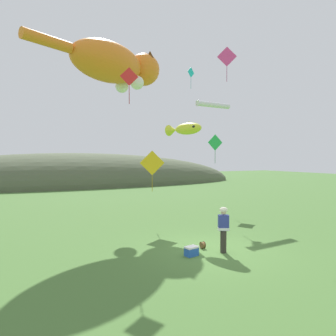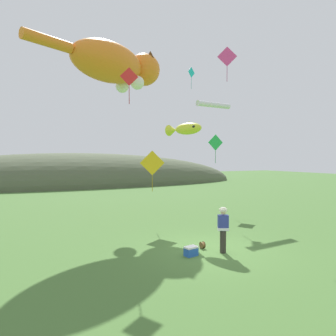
# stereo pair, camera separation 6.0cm
# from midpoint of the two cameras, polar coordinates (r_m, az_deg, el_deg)

# --- Properties ---
(ground_plane) EXTENTS (120.00, 120.00, 0.00)m
(ground_plane) POSITION_cam_midpoint_polar(r_m,az_deg,el_deg) (12.55, 8.07, -15.24)
(ground_plane) COLOR #477033
(distant_hill_ridge) EXTENTS (50.11, 15.90, 8.87)m
(distant_hill_ridge) POSITION_cam_midpoint_polar(r_m,az_deg,el_deg) (44.23, -16.88, -3.01)
(distant_hill_ridge) COLOR #4C563D
(distant_hill_ridge) RESTS_ON ground
(festival_attendant) EXTENTS (0.49, 0.41, 1.77)m
(festival_attendant) POSITION_cam_midpoint_polar(r_m,az_deg,el_deg) (12.08, 10.37, -11.25)
(festival_attendant) COLOR #332D28
(festival_attendant) RESTS_ON ground
(kite_spool) EXTENTS (0.14, 0.28, 0.28)m
(kite_spool) POSITION_cam_midpoint_polar(r_m,az_deg,el_deg) (12.71, 6.48, -14.37)
(kite_spool) COLOR olive
(kite_spool) RESTS_ON ground
(picnic_cooler) EXTENTS (0.55, 0.42, 0.36)m
(picnic_cooler) POSITION_cam_midpoint_polar(r_m,az_deg,el_deg) (11.76, 4.34, -15.49)
(picnic_cooler) COLOR blue
(picnic_cooler) RESTS_ON ground
(kite_giant_cat) EXTENTS (9.26, 5.08, 3.01)m
(kite_giant_cat) POSITION_cam_midpoint_polar(r_m,az_deg,el_deg) (21.19, -9.92, 18.79)
(kite_giant_cat) COLOR orange
(kite_fish_windsock) EXTENTS (1.38, 2.45, 0.73)m
(kite_fish_windsock) POSITION_cam_midpoint_polar(r_m,az_deg,el_deg) (16.43, 3.05, 7.44)
(kite_fish_windsock) COLOR yellow
(kite_tube_streamer) EXTENTS (2.77, 0.61, 0.44)m
(kite_tube_streamer) POSITION_cam_midpoint_polar(r_m,az_deg,el_deg) (21.46, 8.48, 11.82)
(kite_tube_streamer) COLOR white
(kite_diamond_red) EXTENTS (0.91, 0.18, 1.82)m
(kite_diamond_red) POSITION_cam_midpoint_polar(r_m,az_deg,el_deg) (15.63, -7.53, 16.80)
(kite_diamond_red) COLOR red
(kite_diamond_teal) EXTENTS (0.80, 0.36, 1.77)m
(kite_diamond_teal) POSITION_cam_midpoint_polar(r_m,az_deg,el_deg) (25.62, 4.32, 17.65)
(kite_diamond_teal) COLOR #19BFBF
(kite_diamond_pink) EXTENTS (1.02, 0.62, 2.08)m
(kite_diamond_pink) POSITION_cam_midpoint_polar(r_m,az_deg,el_deg) (19.45, 11.07, 20.06)
(kite_diamond_pink) COLOR #E53F8C
(kite_diamond_gold) EXTENTS (1.33, 0.38, 2.28)m
(kite_diamond_gold) POSITION_cam_midpoint_polar(r_m,az_deg,el_deg) (16.60, -3.14, 0.92)
(kite_diamond_gold) COLOR yellow
(kite_diamond_green) EXTENTS (1.17, 0.13, 2.07)m
(kite_diamond_green) POSITION_cam_midpoint_polar(r_m,az_deg,el_deg) (21.84, 8.89, 4.77)
(kite_diamond_green) COLOR green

